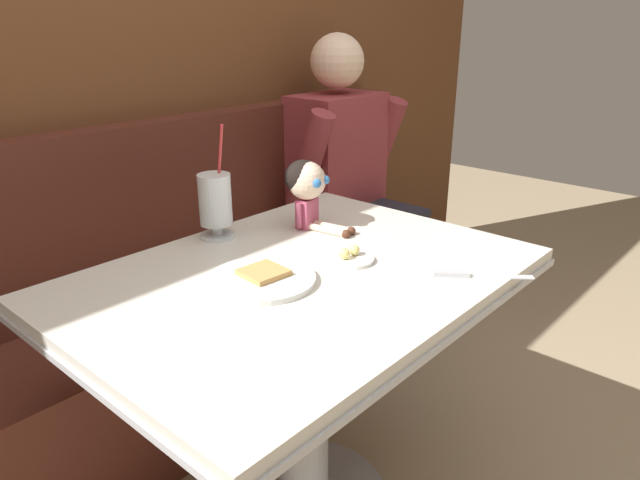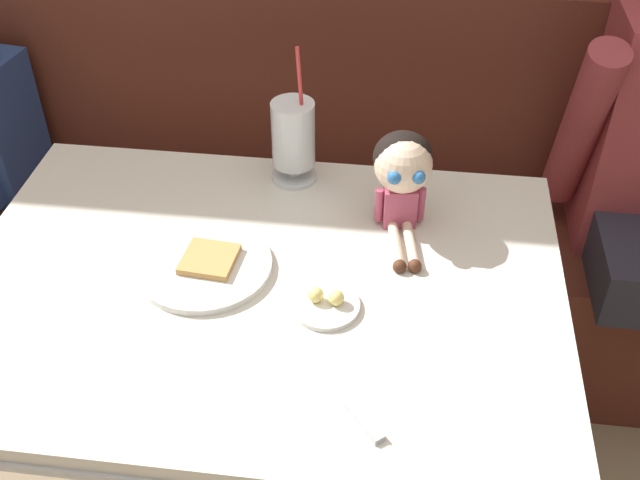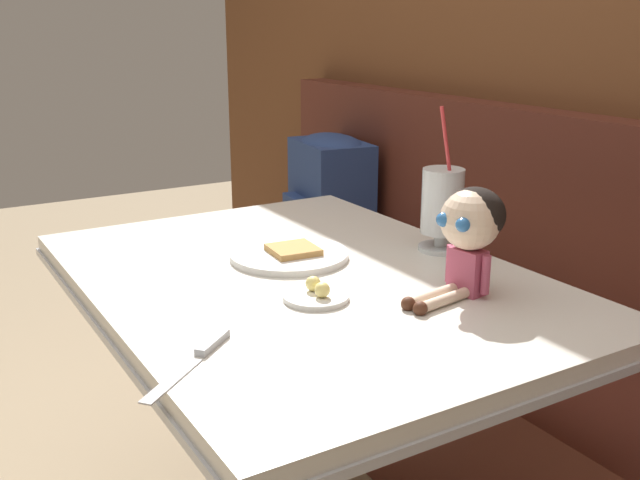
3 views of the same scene
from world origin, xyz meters
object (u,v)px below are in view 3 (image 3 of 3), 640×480
object	(u,v)px
butter_saucer	(316,294)
seated_doll	(470,226)
butter_knife	(202,352)
backpack	(329,192)
milkshake_glass	(442,205)
toast_plate	(290,254)

from	to	relation	value
butter_saucer	seated_doll	distance (m)	0.30
butter_saucer	butter_knife	size ratio (longest dim) A/B	0.62
butter_knife	backpack	xyz separation A→B (m)	(-1.12, 0.92, -0.09)
milkshake_glass	toast_plate	bearing A→B (deg)	-111.06
toast_plate	backpack	bearing A→B (deg)	143.36
butter_saucer	backpack	distance (m)	1.21
milkshake_glass	butter_saucer	world-z (taller)	milkshake_glass
toast_plate	backpack	world-z (taller)	backpack
milkshake_glass	backpack	size ratio (longest dim) A/B	0.78
butter_saucer	butter_knife	world-z (taller)	butter_saucer
seated_doll	backpack	size ratio (longest dim) A/B	0.56
seated_doll	butter_saucer	bearing A→B (deg)	-114.30
toast_plate	backpack	size ratio (longest dim) A/B	0.62
toast_plate	butter_saucer	distance (m)	0.24
backpack	seated_doll	bearing A→B (deg)	-19.52
backpack	butter_saucer	bearing A→B (deg)	-32.82
seated_doll	backpack	world-z (taller)	seated_doll
butter_knife	butter_saucer	bearing A→B (deg)	112.17
milkshake_glass	butter_saucer	distance (m)	0.41
butter_knife	backpack	bearing A→B (deg)	140.69
butter_knife	seated_doll	size ratio (longest dim) A/B	0.86
toast_plate	butter_knife	world-z (taller)	toast_plate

